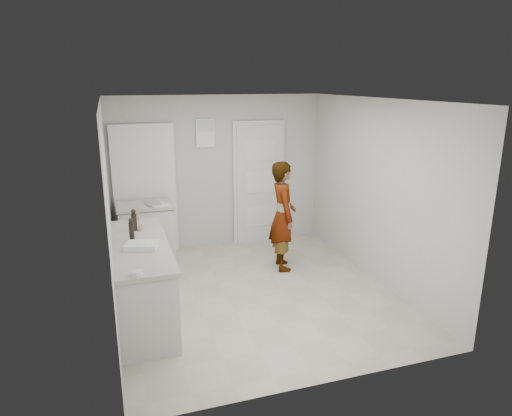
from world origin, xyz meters
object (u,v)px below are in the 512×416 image
object	(u,v)px
oil_cruet_a	(134,220)
spice_jar	(141,227)
egg_bowl	(137,273)
baking_dish	(141,246)
person	(283,216)
cake_mix_box	(135,215)
oil_cruet_b	(131,230)

from	to	relation	value
oil_cruet_a	spice_jar	bearing A→B (deg)	-24.59
spice_jar	egg_bowl	distance (m)	1.38
baking_dish	egg_bowl	xyz separation A→B (m)	(-0.09, -0.73, -0.01)
person	oil_cruet_a	bearing A→B (deg)	108.05
person	cake_mix_box	size ratio (longest dim) A/B	9.76
oil_cruet_b	baking_dish	distance (m)	0.33
baking_dish	spice_jar	bearing A→B (deg)	86.36
baking_dish	egg_bowl	size ratio (longest dim) A/B	3.51
person	egg_bowl	bearing A→B (deg)	137.20
spice_jar	oil_cruet_b	size ratio (longest dim) A/B	0.28
oil_cruet_a	oil_cruet_b	xyz separation A→B (m)	(-0.05, -0.37, -0.00)
oil_cruet_a	baking_dish	xyz separation A→B (m)	(0.03, -0.68, -0.10)
person	cake_mix_box	bearing A→B (deg)	97.47
person	spice_jar	size ratio (longest dim) A/B	21.03
oil_cruet_a	baking_dish	distance (m)	0.68
egg_bowl	person	bearing A→B (deg)	39.21
oil_cruet_b	egg_bowl	distance (m)	1.04
oil_cruet_a	egg_bowl	distance (m)	1.41
person	spice_jar	distance (m)	2.09
oil_cruet_a	cake_mix_box	bearing A→B (deg)	84.74
person	oil_cruet_b	bearing A→B (deg)	117.05
oil_cruet_b	oil_cruet_a	bearing A→B (deg)	82.34
oil_cruet_a	baking_dish	size ratio (longest dim) A/B	0.68
oil_cruet_b	egg_bowl	xyz separation A→B (m)	(-0.01, -1.03, -0.11)
cake_mix_box	oil_cruet_b	bearing A→B (deg)	-87.15
cake_mix_box	oil_cruet_b	distance (m)	0.77
baking_dish	oil_cruet_a	bearing A→B (deg)	92.70
person	oil_cruet_a	distance (m)	2.17
cake_mix_box	person	bearing A→B (deg)	8.75
cake_mix_box	baking_dish	world-z (taller)	cake_mix_box
spice_jar	oil_cruet_a	size ratio (longest dim) A/B	0.28
cake_mix_box	oil_cruet_a	distance (m)	0.40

